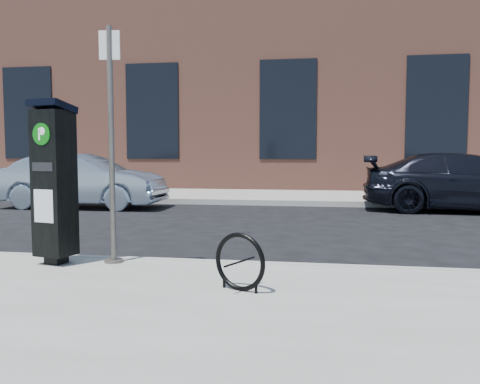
% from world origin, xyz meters
% --- Properties ---
extents(ground, '(120.00, 120.00, 0.00)m').
position_xyz_m(ground, '(0.00, 0.00, 0.00)').
color(ground, black).
rests_on(ground, ground).
extents(sidewalk_far, '(60.00, 12.00, 0.15)m').
position_xyz_m(sidewalk_far, '(0.00, 14.00, 0.07)').
color(sidewalk_far, gray).
rests_on(sidewalk_far, ground).
extents(curb_near, '(60.00, 0.12, 0.16)m').
position_xyz_m(curb_near, '(0.00, -0.02, 0.07)').
color(curb_near, '#9E9B93').
rests_on(curb_near, ground).
extents(curb_far, '(60.00, 0.12, 0.16)m').
position_xyz_m(curb_far, '(0.00, 8.02, 0.07)').
color(curb_far, '#9E9B93').
rests_on(curb_far, ground).
extents(building, '(28.00, 10.05, 8.25)m').
position_xyz_m(building, '(-0.00, 17.00, 4.15)').
color(building, '#925542').
rests_on(building, ground).
extents(parking_kiosk, '(0.53, 0.50, 1.97)m').
position_xyz_m(parking_kiosk, '(-1.89, -0.47, 1.16)').
color(parking_kiosk, black).
rests_on(parking_kiosk, sidewalk_near).
extents(sign_pole, '(0.25, 0.23, 2.85)m').
position_xyz_m(sign_pole, '(-1.23, -0.30, 1.57)').
color(sign_pole, '#5F5954').
rests_on(sign_pole, sidewalk_near).
extents(bike_rack, '(0.54, 0.28, 0.58)m').
position_xyz_m(bike_rack, '(0.51, -1.30, 0.43)').
color(bike_rack, black).
rests_on(bike_rack, sidewalk_near).
extents(car_silver, '(4.42, 1.60, 1.45)m').
position_xyz_m(car_silver, '(-5.11, 6.61, 0.73)').
color(car_silver, '#8395A7').
rests_on(car_silver, ground).
extents(car_dark, '(5.22, 2.42, 1.48)m').
position_xyz_m(car_dark, '(4.84, 7.40, 0.74)').
color(car_dark, black).
rests_on(car_dark, ground).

